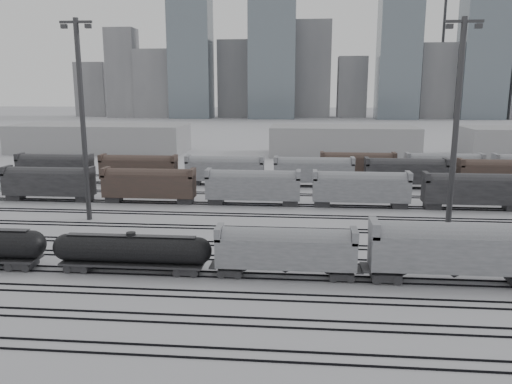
# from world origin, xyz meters

# --- Properties ---
(ground) EXTENTS (900.00, 900.00, 0.00)m
(ground) POSITION_xyz_m (0.00, 0.00, 0.00)
(ground) COLOR silver
(ground) RESTS_ON ground
(tracks) EXTENTS (220.00, 71.50, 0.16)m
(tracks) POSITION_xyz_m (0.00, 17.50, 0.08)
(tracks) COLOR black
(tracks) RESTS_ON ground
(tank_car_b) EXTENTS (16.33, 2.72, 4.04)m
(tank_car_b) POSITION_xyz_m (-18.26, 1.00, 2.34)
(tank_car_b) COLOR black
(tank_car_b) RESTS_ON ground
(hopper_car_a) EXTENTS (13.76, 2.73, 4.92)m
(hopper_car_a) POSITION_xyz_m (-2.76, 1.00, 3.04)
(hopper_car_a) COLOR black
(hopper_car_a) RESTS_ON ground
(hopper_car_b) EXTENTS (16.25, 3.23, 5.81)m
(hopper_car_b) POSITION_xyz_m (13.40, 1.00, 3.59)
(hopper_car_b) COLOR black
(hopper_car_b) RESTS_ON ground
(light_mast_b) EXTENTS (4.39, 0.70, 27.45)m
(light_mast_b) POSITION_xyz_m (-31.35, 20.74, 14.56)
(light_mast_b) COLOR #333335
(light_mast_b) RESTS_ON ground
(light_mast_c) EXTENTS (4.19, 0.67, 26.18)m
(light_mast_c) POSITION_xyz_m (16.43, 14.47, 13.89)
(light_mast_c) COLOR #333335
(light_mast_c) RESTS_ON ground
(bg_string_near) EXTENTS (151.00, 3.00, 5.60)m
(bg_string_near) POSITION_xyz_m (8.00, 32.00, 2.80)
(bg_string_near) COLOR gray
(bg_string_near) RESTS_ON ground
(bg_string_mid) EXTENTS (151.00, 3.00, 5.60)m
(bg_string_mid) POSITION_xyz_m (18.00, 48.00, 2.80)
(bg_string_mid) COLOR black
(bg_string_mid) RESTS_ON ground
(bg_string_far) EXTENTS (66.00, 3.00, 5.60)m
(bg_string_far) POSITION_xyz_m (35.50, 56.00, 2.80)
(bg_string_far) COLOR #47332D
(bg_string_far) RESTS_ON ground
(warehouse_left) EXTENTS (50.00, 18.00, 8.00)m
(warehouse_left) POSITION_xyz_m (-60.00, 95.00, 4.00)
(warehouse_left) COLOR gray
(warehouse_left) RESTS_ON ground
(warehouse_mid) EXTENTS (40.00, 18.00, 8.00)m
(warehouse_mid) POSITION_xyz_m (10.00, 95.00, 4.00)
(warehouse_mid) COLOR gray
(warehouse_mid) RESTS_ON ground
(skyline) EXTENTS (316.00, 22.40, 95.00)m
(skyline) POSITION_xyz_m (10.84, 280.00, 34.73)
(skyline) COLOR gray
(skyline) RESTS_ON ground
(crane_left) EXTENTS (42.00, 1.80, 100.00)m
(crane_left) POSITION_xyz_m (-28.74, 305.00, 57.39)
(crane_left) COLOR #333335
(crane_left) RESTS_ON ground
(crane_right) EXTENTS (42.00, 1.80, 100.00)m
(crane_right) POSITION_xyz_m (91.26, 305.00, 57.39)
(crane_right) COLOR #333335
(crane_right) RESTS_ON ground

